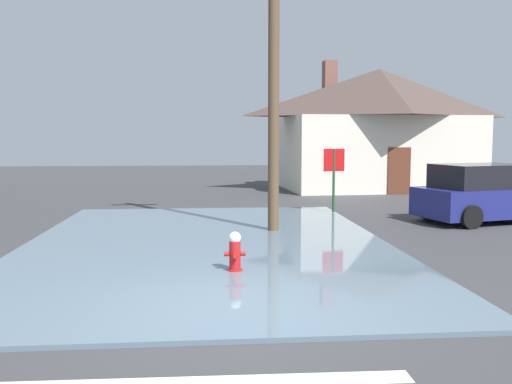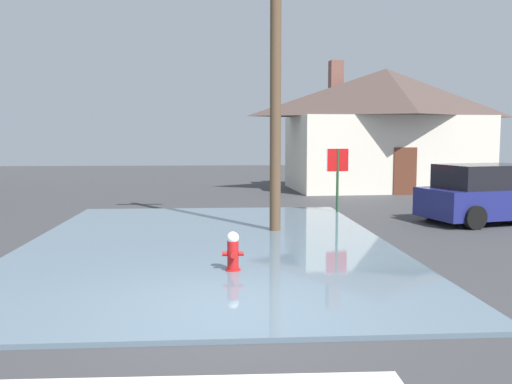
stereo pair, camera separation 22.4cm
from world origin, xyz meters
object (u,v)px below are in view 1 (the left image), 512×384
object	(u,v)px
utility_pole	(274,36)
house	(378,127)
parked_car	(487,194)
fire_hydrant	(235,253)
stop_sign_far	(334,167)

from	to	relation	value
utility_pole	house	bearing A→B (deg)	61.37
house	utility_pole	bearing A→B (deg)	-118.63
house	parked_car	size ratio (longest dim) A/B	2.10
fire_hydrant	parked_car	xyz separation A→B (m)	(7.59, 5.62, 0.41)
utility_pole	stop_sign_far	xyz separation A→B (m)	(2.33, 3.37, -3.44)
fire_hydrant	utility_pole	xyz separation A→B (m)	(1.20, 4.24, 4.55)
utility_pole	house	size ratio (longest dim) A/B	1.01
fire_hydrant	utility_pole	size ratio (longest dim) A/B	0.08
fire_hydrant	parked_car	size ratio (longest dim) A/B	0.17
stop_sign_far	house	world-z (taller)	house
utility_pole	house	world-z (taller)	utility_pole
fire_hydrant	house	world-z (taller)	house
stop_sign_far	parked_car	distance (m)	4.57
house	parked_car	distance (m)	10.35
utility_pole	parked_car	distance (m)	7.74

